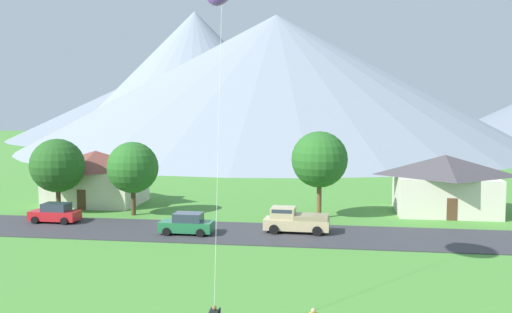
% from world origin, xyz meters
% --- Properties ---
extents(road_strip, '(160.00, 7.88, 0.08)m').
position_xyz_m(road_strip, '(0.00, 27.70, 0.04)').
color(road_strip, '#38383D').
rests_on(road_strip, ground).
extents(mountain_central_ridge, '(106.61, 106.61, 25.32)m').
position_xyz_m(mountain_central_ridge, '(-44.88, 160.72, 12.66)').
color(mountain_central_ridge, gray).
rests_on(mountain_central_ridge, ground).
extents(mountain_far_west_ridge, '(119.46, 119.46, 32.08)m').
position_xyz_m(mountain_far_west_ridge, '(-10.94, 121.86, 16.04)').
color(mountain_far_west_ridge, gray).
rests_on(mountain_far_west_ridge, ground).
extents(mountain_west_ridge, '(70.46, 70.46, 35.55)m').
position_xyz_m(mountain_west_ridge, '(-34.45, 134.60, 17.77)').
color(mountain_west_ridge, gray).
rests_on(mountain_west_ridge, ground).
extents(house_leftmost, '(9.79, 8.15, 5.55)m').
position_xyz_m(house_leftmost, '(14.64, 39.33, 2.87)').
color(house_leftmost, beige).
rests_on(house_leftmost, ground).
extents(house_left_center, '(9.71, 7.63, 5.57)m').
position_xyz_m(house_left_center, '(-20.31, 39.08, 2.88)').
color(house_left_center, beige).
rests_on(house_left_center, ground).
extents(tree_near_left, '(5.09, 5.09, 7.92)m').
position_xyz_m(tree_near_left, '(2.89, 34.88, 5.35)').
color(tree_near_left, brown).
rests_on(tree_near_left, ground).
extents(tree_left_of_center, '(5.10, 5.10, 7.10)m').
position_xyz_m(tree_left_of_center, '(-21.82, 33.85, 4.53)').
color(tree_left_of_center, '#4C3823').
rests_on(tree_left_of_center, ground).
extents(tree_center, '(4.77, 4.77, 6.87)m').
position_xyz_m(tree_center, '(-14.32, 33.77, 4.47)').
color(tree_center, '#4C3823').
rests_on(tree_center, ground).
extents(parked_car_green_west_end, '(4.22, 2.11, 1.68)m').
position_xyz_m(parked_car_green_west_end, '(-7.19, 26.59, 0.87)').
color(parked_car_green_west_end, '#237042').
rests_on(parked_car_green_west_end, road_strip).
extents(parked_car_red_mid_west, '(4.23, 2.13, 1.68)m').
position_xyz_m(parked_car_red_mid_west, '(-19.75, 29.30, 0.87)').
color(parked_car_red_mid_west, red).
rests_on(parked_car_red_mid_west, road_strip).
extents(pickup_truck_sand_west_side, '(5.26, 2.45, 1.99)m').
position_xyz_m(pickup_truck_sand_west_side, '(1.22, 28.44, 1.06)').
color(pickup_truck_sand_west_side, '#C6B284').
rests_on(pickup_truck_sand_west_side, road_strip).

